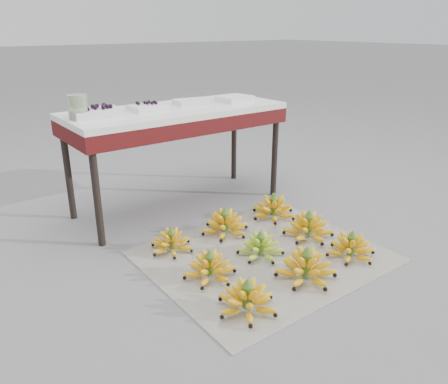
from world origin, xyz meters
TOP-DOWN VIEW (x-y plane):
  - ground at (0.00, 0.00)m, footprint 60.00×60.00m
  - newspaper_mat at (0.02, -0.01)m, footprint 1.26×1.06m
  - bunch_front_left at (-0.38, -0.35)m, footprint 0.30×0.30m
  - bunch_front_center at (0.03, -0.32)m, footprint 0.35×0.35m
  - bunch_front_right at (0.40, -0.31)m, footprint 0.34×0.34m
  - bunch_mid_left at (-0.36, -0.02)m, footprint 0.33×0.33m
  - bunch_mid_center at (0.00, -0.00)m, footprint 0.33×0.33m
  - bunch_mid_right at (0.39, -0.00)m, footprint 0.31×0.31m
  - bunch_back_left at (-0.36, 0.35)m, footprint 0.27×0.27m
  - bunch_back_center at (0.01, 0.34)m, footprint 0.37×0.37m
  - bunch_back_right at (0.42, 0.34)m, footprint 0.37×0.37m
  - vendor_table at (0.03, 0.91)m, footprint 1.47×0.59m
  - tray_far_left at (-0.51, 0.93)m, footprint 0.30×0.22m
  - tray_left at (-0.17, 0.93)m, footprint 0.24×0.18m
  - tray_right at (0.18, 0.95)m, footprint 0.24×0.19m
  - tray_far_right at (0.50, 0.87)m, footprint 0.26×0.20m
  - glass_jar at (-0.62, 0.91)m, footprint 0.15×0.15m

SIDE VIEW (x-z plane):
  - ground at x=0.00m, z-range 0.00..0.00m
  - newspaper_mat at x=0.02m, z-range 0.00..0.01m
  - bunch_back_left at x=-0.36m, z-range -0.02..0.13m
  - bunch_mid_center at x=0.00m, z-range -0.02..0.14m
  - bunch_front_right at x=0.40m, z-range -0.02..0.14m
  - bunch_mid_left at x=-0.36m, z-range -0.02..0.14m
  - bunch_front_left at x=-0.38m, z-range -0.02..0.15m
  - bunch_back_center at x=0.01m, z-range -0.02..0.16m
  - bunch_back_right at x=0.42m, z-range -0.02..0.16m
  - bunch_mid_right at x=0.39m, z-range -0.02..0.16m
  - bunch_front_center at x=0.03m, z-range -0.02..0.16m
  - vendor_table at x=0.03m, z-range 0.27..0.98m
  - tray_right at x=0.18m, z-range 0.70..0.74m
  - tray_far_right at x=0.50m, z-range 0.70..0.74m
  - tray_left at x=-0.17m, z-range 0.69..0.75m
  - tray_far_left at x=-0.51m, z-range 0.69..0.76m
  - glass_jar at x=-0.62m, z-range 0.70..0.84m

